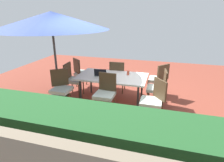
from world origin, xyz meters
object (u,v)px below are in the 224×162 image
object	(u,v)px
patio_umbrella	(51,21)
chair_west	(159,87)
dining_table	(112,78)
laptop	(101,74)
chair_northwest	(154,99)
chair_northeast	(61,87)
chair_north	(105,92)
chair_east	(73,78)
chair_south	(118,75)
cup	(128,73)
chair_southeast	(81,71)
chair_southwest	(159,78)

from	to	relation	value
patio_umbrella	chair_west	distance (m)	3.23
dining_table	laptop	distance (m)	0.32
chair_northwest	chair_northeast	bearing A→B (deg)	-129.59
dining_table	chair_north	size ratio (longest dim) A/B	1.88
chair_east	chair_north	bearing A→B (deg)	-123.71
dining_table	chair_east	size ratio (longest dim) A/B	1.88
chair_west	chair_south	bearing A→B (deg)	-124.65
chair_north	dining_table	bearing A→B (deg)	96.32
patio_umbrella	cup	xyz separation A→B (m)	(-1.97, -0.35, -1.34)
chair_west	laptop	xyz separation A→B (m)	(1.52, 0.12, 0.23)
chair_northwest	chair_east	xyz separation A→B (m)	(2.35, -0.77, 0.00)
chair_north	chair_west	bearing A→B (deg)	33.74
chair_northwest	patio_umbrella	bearing A→B (deg)	-140.03
chair_south	chair_southeast	size ratio (longest dim) A/B	1.00
chair_south	laptop	size ratio (longest dim) A/B	2.70
dining_table	chair_east	world-z (taller)	chair_east
chair_south	chair_east	world-z (taller)	same
chair_north	chair_southwest	world-z (taller)	same
chair_northeast	chair_east	size ratio (longest dim) A/B	1.00
chair_northwest	dining_table	bearing A→B (deg)	-160.50
chair_northwest	chair_east	bearing A→B (deg)	-145.85
chair_northwest	laptop	world-z (taller)	chair_northwest
chair_northwest	chair_southwest	bearing A→B (deg)	141.01
chair_north	cup	size ratio (longest dim) A/B	8.24
chair_southeast	chair_north	bearing A→B (deg)	173.14
chair_northeast	patio_umbrella	bearing A→B (deg)	91.12
chair_south	laptop	bearing A→B (deg)	68.09
chair_northeast	chair_east	xyz separation A→B (m)	(0.03, -0.70, 0.00)
chair_west	chair_northeast	xyz separation A→B (m)	(2.39, 0.70, 0.00)
chair_northwest	laptop	distance (m)	1.61
patio_umbrella	chair_west	xyz separation A→B (m)	(-2.81, -0.18, -1.58)
laptop	chair_southwest	bearing A→B (deg)	-163.05
dining_table	chair_north	distance (m)	0.68
chair_southeast	laptop	xyz separation A→B (m)	(-0.93, 0.78, 0.23)
chair_west	chair_east	size ratio (longest dim) A/B	1.00
dining_table	patio_umbrella	xyz separation A→B (m)	(1.58, 0.15, 1.45)
chair_south	chair_west	distance (m)	1.41
chair_north	cup	world-z (taller)	chair_north
dining_table	chair_northeast	bearing A→B (deg)	30.16
dining_table	chair_west	size ratio (longest dim) A/B	1.88
dining_table	chair_west	xyz separation A→B (m)	(-1.23, -0.03, -0.13)
chair_east	patio_umbrella	bearing A→B (deg)	109.43
patio_umbrella	laptop	xyz separation A→B (m)	(-1.29, -0.05, -1.35)
chair_northeast	laptop	bearing A→B (deg)	-4.18
chair_southwest	cup	distance (m)	0.98
chair_south	chair_north	bearing A→B (deg)	89.40
chair_northwest	chair_southeast	bearing A→B (deg)	-158.63
chair_north	laptop	xyz separation A→B (m)	(0.32, -0.57, 0.23)
chair_east	cup	size ratio (longest dim) A/B	8.24
chair_south	chair_west	xyz separation A→B (m)	(-1.25, 0.65, 0.00)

